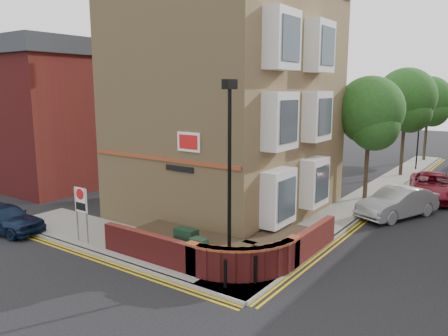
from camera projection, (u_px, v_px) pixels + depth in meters
ground at (168, 280)px, 14.23m from camera, size 120.00×120.00×0.00m
pavement_corner at (128, 243)px, 17.41m from camera, size 13.00×3.00×0.12m
pavement_main at (375, 192)px, 25.97m from camera, size 2.00×32.00×0.12m
kerb_side at (98, 255)px, 16.20m from camera, size 13.00×0.15×0.12m
kerb_main_near at (392, 194)px, 25.40m from camera, size 0.15×32.00×0.12m
yellow_lines_side at (92, 258)px, 16.01m from camera, size 13.00×0.28×0.01m
yellow_lines_main at (397, 196)px, 25.27m from camera, size 0.28×32.00×0.01m
corner_building at (233, 87)px, 21.15m from camera, size 8.95×10.40×13.60m
garden_wall at (214, 256)px, 16.25m from camera, size 6.80×6.00×1.20m
lamppost at (229, 179)px, 13.69m from camera, size 0.25×0.50×6.30m
utility_cabinet_large at (186, 245)px, 15.32m from camera, size 0.80×0.45×1.20m
utility_cabinet_small at (199, 254)px, 14.63m from camera, size 0.55×0.40×1.10m
bollard_near at (225, 274)px, 13.32m from camera, size 0.11×0.11×0.90m
bollard_far at (256, 270)px, 13.63m from camera, size 0.11×0.11×0.90m
zone_sign at (81, 204)px, 17.16m from camera, size 0.72×0.07×2.20m
side_building at (78, 113)px, 28.33m from camera, size 6.40×10.40×9.00m
tree_near at (370, 115)px, 23.55m from camera, size 3.64×3.65×6.70m
tree_mid at (406, 102)px, 29.90m from camera, size 4.03×4.03×7.42m
tree_far at (428, 103)px, 36.39m from camera, size 3.81×3.81×7.00m
traffic_light_assembly at (418, 134)px, 32.49m from camera, size 0.20×0.16×4.20m
navy_hatchback at (5, 218)px, 18.80m from camera, size 3.95×2.10×1.28m
silver_car_near at (397, 203)px, 20.98m from camera, size 3.18×4.68×1.46m
red_car_main at (432, 186)px, 24.52m from camera, size 3.35×5.52×1.43m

